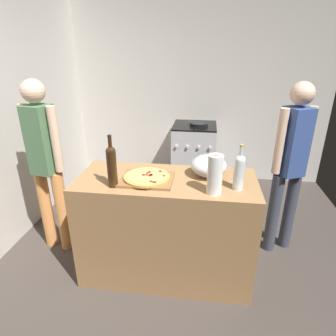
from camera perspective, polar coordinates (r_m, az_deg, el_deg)
ground_plane at (r=3.27m, az=1.93°, el=-11.91°), size 3.83×3.48×0.02m
kitchen_wall_rear at (r=4.21m, az=4.33°, el=15.26°), size 3.83×0.10×2.60m
kitchen_wall_left at (r=3.33m, az=-28.13°, el=10.71°), size 0.10×3.48×2.60m
counter at (r=2.46m, az=-0.32°, el=-11.76°), size 1.41×0.60×0.91m
cutting_board at (r=2.21m, az=-4.21°, el=-2.25°), size 0.40×0.32×0.02m
pizza at (r=2.20m, az=-4.21°, el=-1.76°), size 0.35×0.35×0.03m
mixing_bowl at (r=2.28m, az=8.11°, el=0.45°), size 0.28×0.28×0.17m
paper_towel_roll at (r=1.99m, az=9.30°, el=-1.33°), size 0.10×0.10×0.29m
wine_bottle_green at (r=2.09m, az=-11.12°, el=0.64°), size 0.07×0.07×0.39m
wine_bottle_amber at (r=2.08m, az=13.98°, el=-0.48°), size 0.08×0.08×0.34m
stove at (r=4.02m, az=5.12°, el=2.37°), size 0.57×0.60×0.94m
person_in_stripes at (r=2.78m, az=-23.21°, el=1.52°), size 0.36×0.23×1.62m
person_in_red at (r=2.76m, az=23.13°, el=1.08°), size 0.33×0.26×1.61m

